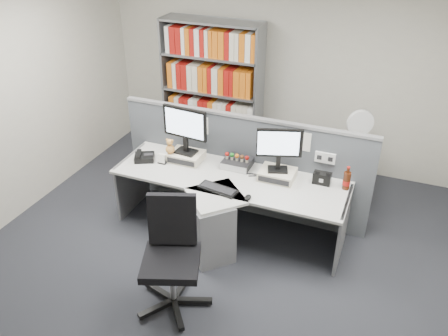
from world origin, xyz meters
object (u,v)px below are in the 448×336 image
at_px(desktop_pc, 237,163).
at_px(shelving_unit, 212,94).
at_px(desk_phone, 144,157).
at_px(filing_cabinet, 352,175).
at_px(monitor_left, 185,127).
at_px(cola_bottle, 347,181).
at_px(desk_fan, 360,126).
at_px(monitor_right, 279,146).
at_px(mouse, 248,197).
at_px(office_chair, 172,252).
at_px(desk_calendar, 162,159).
at_px(speaker, 322,178).
at_px(keyboard, 218,189).
at_px(desk, 222,207).

height_order(desktop_pc, shelving_unit, shelving_unit).
relative_size(desk_phone, filing_cabinet, 0.41).
bearing_deg(monitor_left, cola_bottle, 2.10).
bearing_deg(shelving_unit, desk_fan, -12.07).
bearing_deg(desktop_pc, monitor_left, -172.15).
distance_m(monitor_right, mouse, 0.65).
height_order(filing_cabinet, office_chair, office_chair).
relative_size(monitor_left, desk_calendar, 4.70).
bearing_deg(desktop_pc, speaker, -0.30).
bearing_deg(filing_cabinet, desk_calendar, -149.75).
bearing_deg(desk_fan, mouse, -119.74).
height_order(desk_phone, desk_fan, desk_fan).
relative_size(monitor_left, keyboard, 1.24).
relative_size(desk_calendar, office_chair, 0.11).
bearing_deg(speaker, desk_phone, -172.81).
height_order(monitor_left, desk_fan, monitor_left).
height_order(cola_bottle, filing_cabinet, cola_bottle).
distance_m(monitor_left, desktop_pc, 0.72).
bearing_deg(speaker, filing_cabinet, 76.07).
height_order(monitor_right, desk_calendar, monitor_right).
bearing_deg(shelving_unit, desk_calendar, -87.64).
bearing_deg(desktop_pc, desk, -89.81).
bearing_deg(desk_calendar, monitor_left, 36.67).
height_order(desk, speaker, speaker).
relative_size(shelving_unit, office_chair, 1.86).
relative_size(filing_cabinet, desk_fan, 1.31).
distance_m(monitor_right, desktop_pc, 0.61).
bearing_deg(monitor_left, mouse, -28.31).
bearing_deg(cola_bottle, office_chair, -132.56).
xyz_separation_m(speaker, office_chair, (-1.06, -1.45, -0.21)).
bearing_deg(desk_phone, mouse, -13.10).
xyz_separation_m(monitor_right, office_chair, (-0.59, -1.37, -0.54)).
height_order(mouse, shelving_unit, shelving_unit).
xyz_separation_m(monitor_right, speaker, (0.47, 0.08, -0.33)).
bearing_deg(desk_fan, desk, -130.61).
relative_size(desktop_pc, desk_calendar, 2.68).
distance_m(desk_phone, filing_cabinet, 2.60).
bearing_deg(desk, mouse, -20.06).
bearing_deg(mouse, desk_fan, 60.26).
relative_size(desktop_pc, desk_phone, 1.09).
bearing_deg(monitor_right, office_chair, -113.32).
bearing_deg(desk_phone, speaker, 7.19).
bearing_deg(desk_phone, monitor_left, 21.06).
xyz_separation_m(desk_calendar, shelving_unit, (-0.07, 1.63, 0.21)).
height_order(desk_calendar, desk_fan, desk_fan).
xyz_separation_m(cola_bottle, filing_cabinet, (-0.02, 0.95, -0.47)).
xyz_separation_m(desk, keyboard, (-0.01, -0.08, 0.28)).
bearing_deg(monitor_right, mouse, -107.89).
xyz_separation_m(desk, shelving_unit, (-0.90, 1.85, 0.52)).
bearing_deg(speaker, desk, -154.48).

